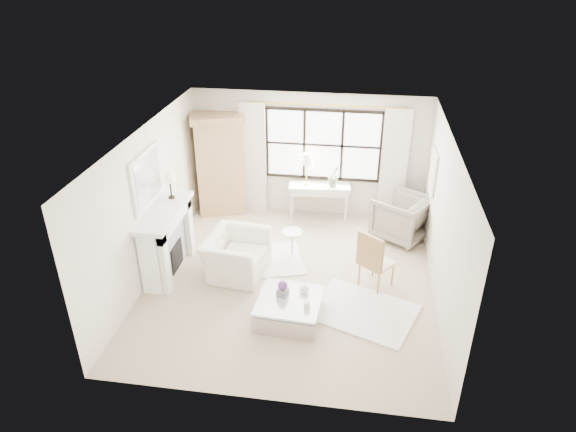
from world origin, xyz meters
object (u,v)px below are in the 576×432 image
console_table (319,202)px  coffee_table (289,309)px  armoire (220,163)px  club_armchair (236,255)px

console_table → coffee_table: size_ratio=1.26×
console_table → coffee_table: (-0.14, -3.48, -0.22)m
armoire → club_armchair: bearing=-88.1°
armoire → coffee_table: armoire is taller
console_table → coffee_table: console_table is taller
console_table → club_armchair: size_ratio=1.16×
armoire → console_table: bearing=-20.4°
club_armchair → coffee_table: bearing=-127.6°
club_armchair → armoire: bearing=28.4°
console_table → armoire: bearing=173.3°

